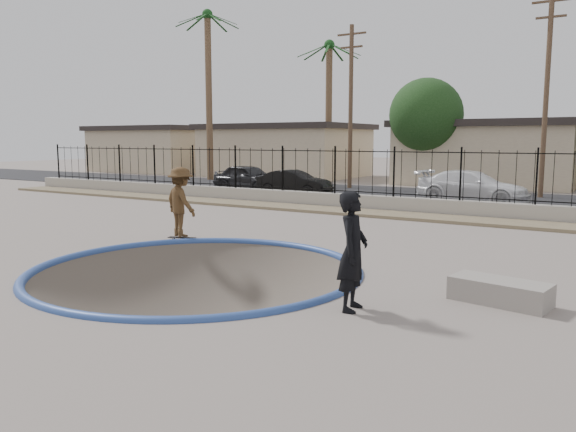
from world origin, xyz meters
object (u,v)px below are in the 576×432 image
Objects in this scene: videographer at (353,251)px; car_a at (249,177)px; car_b at (294,183)px; skater at (181,205)px; concrete_ledge at (500,292)px; skateboard at (182,238)px; car_c at (472,187)px.

car_a is (-13.86, 16.37, -0.23)m from videographer.
car_b is at bearing -98.30° from car_a.
skater is 14.77m from car_a.
car_b is at bearing 132.00° from concrete_ledge.
skater is at bearing 168.87° from concrete_ledge.
car_c is (4.59, 13.40, 0.67)m from skateboard.
skater is 1.20× the size of concrete_ledge.
skater is at bearing 166.35° from car_c.
concrete_ledge is 15.70m from car_c.
concrete_ledge is (8.77, -1.72, 0.14)m from skateboard.
videographer is (6.80, -3.39, 0.01)m from skater.
concrete_ledge is at bearing -59.23° from videographer.
car_c reaches higher than car_b.
skater reaches higher than car_a.
car_c is at bearing -90.42° from skater.
concrete_ledge is at bearing -27.62° from skateboard.
car_c is (11.65, 0.42, -0.01)m from car_a.
skater is 0.40× the size of car_c.
car_a is at bearing 97.35° from car_c.
videographer is 21.45m from car_a.
concrete_ledge is (1.97, 1.67, -0.77)m from videographer.
skateboard is 12.69m from car_b.
skateboard is at bearing 153.50° from skater.
videographer reaches higher than skater.
skateboard is at bearing -166.23° from car_b.
skater reaches higher than skateboard.
car_c is (4.59, 13.40, -0.23)m from skater.
videographer is at bearing -43.02° from skateboard.
skateboard is 7.66m from videographer.
skater reaches higher than car_b.
skateboard is 14.79m from car_a.
car_a reaches higher than car_c.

